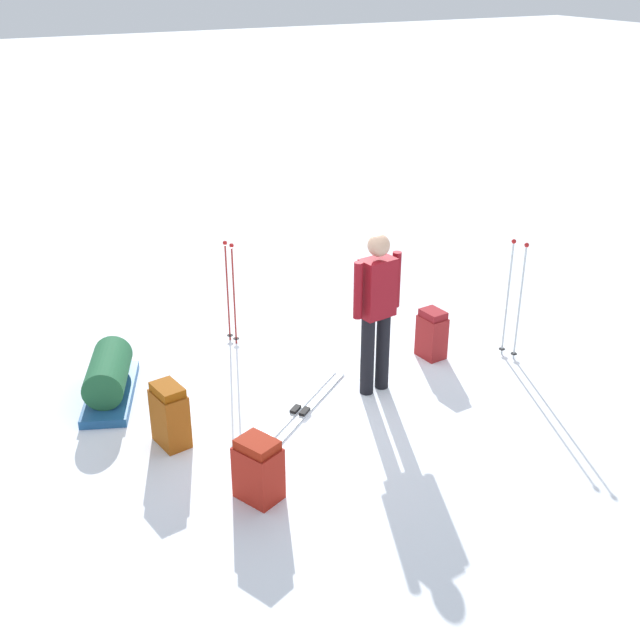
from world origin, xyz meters
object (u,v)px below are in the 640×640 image
Objects in this scene: skier_standing at (377,306)px; ski_poles_planted_near at (514,294)px; backpack_small_spare at (432,334)px; thermos_bottle at (363,369)px; ski_pair_near at (300,412)px; backpack_large_dark at (258,470)px; ski_poles_planted_far at (230,287)px; gear_sled at (109,378)px; backpack_bright at (170,416)px.

skier_standing is 1.74m from ski_poles_planted_near.
backpack_small_spare is 2.17× the size of thermos_bottle.
thermos_bottle reaches higher than ski_pair_near.
backpack_large_dark is at bearing 139.47° from ski_pair_near.
backpack_small_spare reaches higher than backpack_large_dark.
ski_poles_planted_far is 0.95× the size of gear_sled.
gear_sled is (2.20, 0.71, -0.05)m from backpack_large_dark.
ski_poles_planted_far is at bearing -36.82° from backpack_bright.
backpack_bright is at bearing -164.59° from gear_sled.
thermos_bottle is (0.28, 1.72, -0.63)m from ski_poles_planted_near.
ski_poles_planted_near reaches higher than ski_poles_planted_far.
skier_standing is 2.80m from gear_sled.
ski_poles_planted_near is 4.39m from gear_sled.
ski_pair_near is 1.38m from backpack_large_dark.
backpack_small_spare is at bearing -83.10° from thermos_bottle.
ski_poles_planted_far is at bearing 27.58° from skier_standing.
ski_poles_planted_near is 3.16m from ski_poles_planted_far.
skier_standing is 2.78× the size of backpack_bright.
skier_standing is 6.54× the size of thermos_bottle.
ski_poles_planted_far is (1.76, 2.62, -0.07)m from ski_poles_planted_near.
backpack_small_spare is at bearing 63.14° from ski_poles_planted_near.
backpack_large_dark reaches higher than gear_sled.
thermos_bottle is (-0.11, 0.95, -0.15)m from backpack_small_spare.
gear_sled reaches higher than ski_pair_near.
ski_pair_near is (-0.07, 0.89, -0.94)m from skier_standing.
ski_pair_near is at bearing 94.28° from skier_standing.
ski_pair_near is 1.90m from ski_poles_planted_far.
backpack_small_spare is 2.33m from ski_poles_planted_far.
gear_sled reaches higher than thermos_bottle.
thermos_bottle is at bearing -84.07° from backpack_bright.
backpack_large_dark reaches higher than ski_pair_near.
backpack_bright reaches higher than thermos_bottle.
skier_standing is 1.22m from backpack_small_spare.
backpack_bright is 3.92m from ski_poles_planted_near.
backpack_bright is 2.35× the size of thermos_bottle.
skier_standing is at bearing -90.19° from backpack_bright.
backpack_bright reaches higher than backpack_small_spare.
gear_sled is at bearing 15.41° from backpack_bright.
skier_standing reaches higher than backpack_small_spare.
backpack_large_dark is 3.68m from ski_poles_planted_near.
backpack_bright is at bearing 20.11° from backpack_large_dark.
ski_poles_planted_far is (1.36, 1.84, 0.41)m from backpack_small_spare.
ski_pair_near is 2.72m from ski_poles_planted_near.
ski_poles_planted_far is 4.73× the size of thermos_bottle.
ski_poles_planted_near reaches higher than backpack_bright.
backpack_bright is 2.19m from thermos_bottle.
ski_poles_planted_near reaches higher than backpack_large_dark.
ski_pair_near is 5.86× the size of thermos_bottle.
backpack_large_dark is 2.16× the size of thermos_bottle.
ski_poles_planted_far is 1.82m from thermos_bottle.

